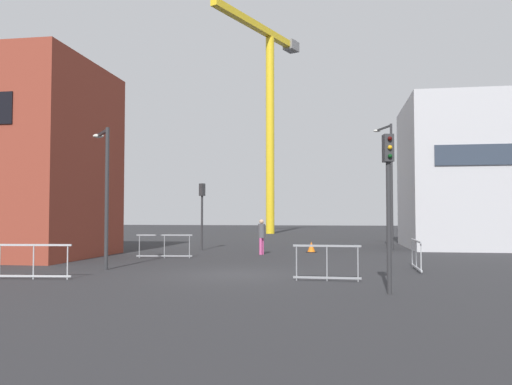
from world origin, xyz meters
TOP-DOWN VIEW (x-y plane):
  - ground at (0.00, 0.00)m, footprint 160.00×160.00m
  - construction_crane at (-3.70, 36.83)m, footprint 7.07×14.74m
  - streetlamp_tall at (6.36, 13.71)m, footprint 0.94×1.88m
  - streetlamp_short at (-5.05, 0.95)m, footprint 1.20×1.32m
  - traffic_light_far at (-4.15, 11.39)m, footprint 0.39×0.35m
  - traffic_light_corner at (4.65, -3.54)m, footprint 0.29×0.39m
  - pedestrian_walking at (-0.36, 8.63)m, footprint 0.34×0.34m
  - safety_barrier_mid_span at (-5.86, -2.22)m, footprint 2.35×0.33m
  - safety_barrier_right_run at (3.06, -1.26)m, footprint 2.02×0.09m
  - safety_barrier_left_run at (6.14, 2.21)m, footprint 0.09×2.50m
  - safety_barrier_rear at (-4.45, 5.88)m, footprint 2.54×0.41m
  - traffic_cone_by_barrier at (2.01, 10.61)m, footprint 0.56×0.56m

SIDE VIEW (x-z plane):
  - ground at x=0.00m, z-range 0.00..0.00m
  - traffic_cone_by_barrier at x=2.01m, z-range -0.02..0.54m
  - safety_barrier_right_run at x=3.06m, z-range 0.02..1.10m
  - safety_barrier_mid_span at x=-5.86m, z-range 0.02..1.10m
  - safety_barrier_left_run at x=6.14m, z-range 0.02..1.10m
  - safety_barrier_rear at x=-4.45m, z-range 0.02..1.10m
  - pedestrian_walking at x=-0.36m, z-range 0.15..1.89m
  - traffic_light_far at x=-4.15m, z-range 0.66..4.40m
  - traffic_light_corner at x=4.65m, z-range 0.69..4.70m
  - streetlamp_short at x=-5.05m, z-range 0.58..5.75m
  - streetlamp_tall at x=6.36m, z-range 0.69..7.90m
  - construction_crane at x=-3.70m, z-range 3.46..25.24m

